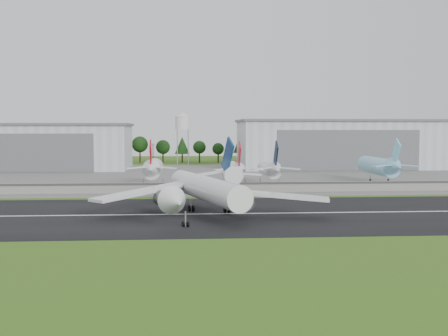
{
  "coord_description": "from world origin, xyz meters",
  "views": [
    {
      "loc": [
        -4.86,
        -123.0,
        20.43
      ],
      "look_at": [
        7.07,
        40.0,
        9.0
      ],
      "focal_mm": 45.0,
      "sensor_mm": 36.0,
      "label": 1
    }
  ],
  "objects": [
    {
      "name": "parked_jet_red_b",
      "position": [
        14.02,
        76.5,
        5.86
      ],
      "size": [
        7.36,
        31.29,
        16.34
      ],
      "color": "white",
      "rests_on": "ground"
    },
    {
      "name": "hangar_east",
      "position": [
        75.0,
        164.92,
        12.63
      ],
      "size": [
        102.0,
        47.0,
        25.2
      ],
      "color": "silver",
      "rests_on": "ground"
    },
    {
      "name": "ground",
      "position": [
        0.0,
        0.0,
        0.0
      ],
      "size": [
        600.0,
        600.0,
        0.0
      ],
      "primitive_type": "plane",
      "color": "#2F5614",
      "rests_on": "ground"
    },
    {
      "name": "parked_jet_red_a",
      "position": [
        -15.6,
        76.59,
        6.42
      ],
      "size": [
        7.36,
        31.29,
        16.94
      ],
      "color": "white",
      "rests_on": "ground"
    },
    {
      "name": "runway_centerline",
      "position": [
        0.0,
        10.0,
        0.11
      ],
      "size": [
        220.0,
        1.0,
        0.02
      ],
      "primitive_type": "cube",
      "color": "white",
      "rests_on": "runway"
    },
    {
      "name": "parked_jet_navy",
      "position": [
        26.51,
        76.53,
        5.97
      ],
      "size": [
        7.36,
        31.29,
        16.47
      ],
      "color": "silver",
      "rests_on": "ground"
    },
    {
      "name": "parked_jet_skyblue",
      "position": [
        69.05,
        81.61,
        6.52
      ],
      "size": [
        7.36,
        37.29,
        17.09
      ],
      "color": "#89CEED",
      "rests_on": "ground"
    },
    {
      "name": "water_tower",
      "position": [
        -5.0,
        185.0,
        24.55
      ],
      "size": [
        8.4,
        8.4,
        29.4
      ],
      "color": "#99999E",
      "rests_on": "ground"
    },
    {
      "name": "utility_poles",
      "position": [
        0.0,
        200.0,
        0.0
      ],
      "size": [
        230.0,
        3.0,
        12.0
      ],
      "primitive_type": null,
      "color": "black",
      "rests_on": "ground"
    },
    {
      "name": "main_airliner",
      "position": [
        0.44,
        9.58,
        4.89
      ],
      "size": [
        55.05,
        58.26,
        18.17
      ],
      "rotation": [
        0.0,
        0.0,
        3.42
      ],
      "color": "white",
      "rests_on": "runway"
    },
    {
      "name": "apron",
      "position": [
        0.0,
        120.0,
        0.05
      ],
      "size": [
        320.0,
        150.0,
        0.1
      ],
      "primitive_type": "cube",
      "color": "slate",
      "rests_on": "ground"
    },
    {
      "name": "runway",
      "position": [
        0.0,
        10.0,
        0.05
      ],
      "size": [
        320.0,
        60.0,
        0.1
      ],
      "primitive_type": "cube",
      "color": "black",
      "rests_on": "ground"
    },
    {
      "name": "hangar_west",
      "position": [
        -80.0,
        164.92,
        11.63
      ],
      "size": [
        97.0,
        44.0,
        23.2
      ],
      "color": "silver",
      "rests_on": "ground"
    },
    {
      "name": "blast_fence",
      "position": [
        0.0,
        54.99,
        1.81
      ],
      "size": [
        240.0,
        0.61,
        3.5
      ],
      "color": "gray",
      "rests_on": "ground"
    },
    {
      "name": "treeline",
      "position": [
        0.0,
        215.0,
        0.0
      ],
      "size": [
        320.0,
        16.0,
        22.0
      ],
      "primitive_type": null,
      "color": "black",
      "rests_on": "ground"
    }
  ]
}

